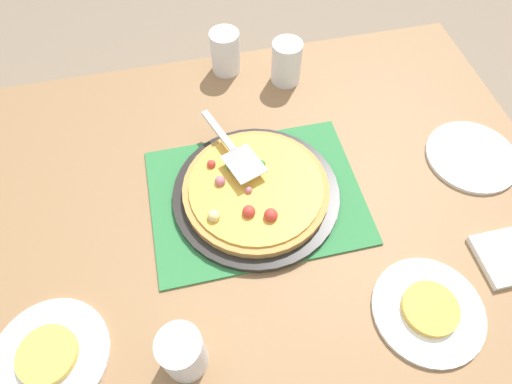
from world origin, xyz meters
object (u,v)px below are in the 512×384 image
Objects in this scene: plate_near_left at (50,357)px; served_slice_left at (47,355)px; plate_far_right at (428,311)px; pizza_server at (233,150)px; plate_side at (472,156)px; cup_far at (225,52)px; pizza at (255,189)px; pizza_pan at (256,194)px; cup_corner at (183,353)px; napkin_stack at (507,257)px; served_slice_right at (430,309)px; cup_near at (286,62)px.

plate_near_left is 0.01m from served_slice_left.
pizza_server reaches higher than plate_far_right.
plate_side is 1.83× the size of cup_far.
cup_far reaches higher than pizza.
pizza is (0.00, 0.00, 0.02)m from pizza_pan.
pizza_server is at bearing -112.35° from cup_corner.
napkin_stack is at bearing -175.31° from cup_corner.
plate_far_right is (-0.27, 0.34, -0.01)m from pizza_pan.
pizza_pan is at bearing -29.11° from napkin_stack.
served_slice_right is 0.22m from napkin_stack.
plate_near_left is 0.88m from cup_near.
plate_far_right is (-0.27, 0.34, -0.03)m from pizza.
plate_far_right is at bearing 129.14° from pizza.
pizza_pan reaches higher than plate_side.
served_slice_left is (0.45, 0.26, -0.02)m from pizza.
plate_near_left and plate_far_right have the same top height.
cup_far is 0.52× the size of pizza_server.
served_slice_right reaches higher than pizza_pan.
pizza is 3.00× the size of served_slice_right.
cup_near is at bearing 153.14° from cup_far.
cup_corner is (0.37, 0.68, 0.00)m from cup_near.
served_slice_right reaches higher than plate_side.
napkin_stack is at bearing 151.04° from pizza.
napkin_stack is (-0.48, 0.27, -0.01)m from pizza_pan.
cup_far is 1.00× the size of cup_corner.
cup_corner reaches higher than pizza.
plate_near_left is 1.83× the size of cup_corner.
cup_near is (0.11, -0.70, 0.06)m from plate_far_right.
pizza reaches higher than pizza_pan.
plate_far_right is 0.22m from napkin_stack.
plate_side is at bearing 139.86° from cup_far.
cup_corner is at bearing -1.52° from served_slice_right.
plate_side is at bearing -129.04° from served_slice_right.
cup_near is at bearing -118.29° from cup_corner.
pizza_server reaches higher than served_slice_right.
cup_near is at bearing -126.29° from pizza_server.
napkin_stack is (-0.47, 0.71, -0.05)m from cup_far.
served_slice_right is 0.48× the size of pizza_server.
pizza_server is (-0.17, -0.42, 0.01)m from cup_corner.
plate_far_right is (-0.72, 0.07, 0.00)m from plate_near_left.
cup_near is 1.00× the size of cup_far.
pizza_pan is at bearing 88.36° from cup_far.
served_slice_right is at bearing 50.96° from plate_side.
pizza_server reaches higher than napkin_stack.
plate_near_left is at bearing 45.34° from cup_near.
pizza_pan is 0.02m from pizza.
cup_near reaches higher than plate_side.
plate_far_right is 0.71m from cup_near.
cup_far is at bearing -56.49° from napkin_stack.
pizza_pan is 0.40m from cup_near.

